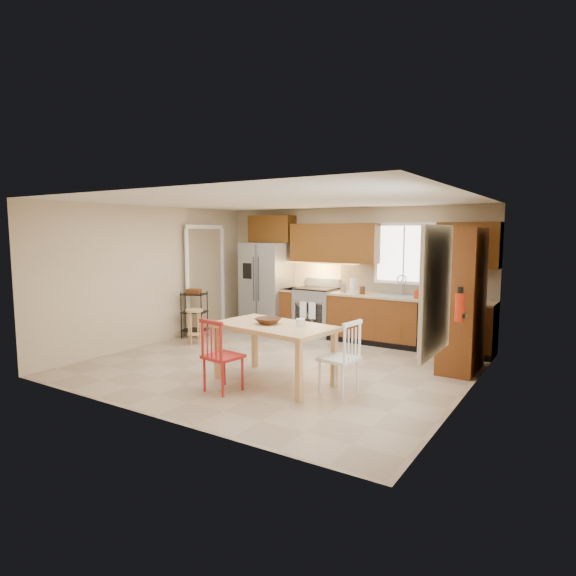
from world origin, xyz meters
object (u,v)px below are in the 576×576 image
(refrigerator, at_px, (267,286))
(range_stove, at_px, (316,312))
(fire_extinguisher, at_px, (460,307))
(chair_white, at_px, (339,357))
(soap_bottle, at_px, (417,293))
(bar_stool, at_px, (195,327))
(pantry, at_px, (462,300))
(dining_table, at_px, (274,354))
(chair_red, at_px, (223,355))
(table_bowl, at_px, (268,324))
(table_jar, at_px, (300,324))
(utility_cart, at_px, (194,315))

(refrigerator, height_order, range_stove, refrigerator)
(fire_extinguisher, bearing_deg, chair_white, -145.84)
(soap_bottle, bearing_deg, fire_extinguisher, -59.47)
(soap_bottle, height_order, bar_stool, soap_bottle)
(pantry, distance_m, chair_white, 2.25)
(pantry, bearing_deg, bar_stool, -169.02)
(dining_table, height_order, chair_red, chair_red)
(pantry, distance_m, bar_stool, 4.63)
(fire_extinguisher, bearing_deg, chair_red, -148.74)
(range_stove, xyz_separation_m, fire_extinguisher, (3.18, -2.04, 0.64))
(fire_extinguisher, distance_m, table_bowl, 2.49)
(fire_extinguisher, xyz_separation_m, table_bowl, (-2.30, -0.90, -0.30))
(chair_white, xyz_separation_m, table_jar, (-0.60, 0.05, 0.35))
(soap_bottle, relative_size, chair_white, 0.20)
(refrigerator, relative_size, table_bowl, 5.57)
(chair_red, xyz_separation_m, utility_cart, (-2.52, 2.14, -0.02))
(soap_bottle, xyz_separation_m, table_jar, (-0.70, -2.75, -0.17))
(refrigerator, distance_m, table_jar, 3.72)
(chair_white, bearing_deg, fire_extinguisher, -48.45)
(refrigerator, bearing_deg, soap_bottle, -0.45)
(pantry, bearing_deg, table_bowl, -137.17)
(bar_stool, distance_m, utility_cart, 0.58)
(utility_cart, bearing_deg, chair_white, -41.04)
(soap_bottle, bearing_deg, pantry, -43.45)
(bar_stool, bearing_deg, chair_white, -12.69)
(dining_table, bearing_deg, table_jar, 23.34)
(chair_red, height_order, utility_cart, chair_red)
(utility_cart, bearing_deg, bar_stool, -67.13)
(dining_table, height_order, chair_white, chair_white)
(range_stove, relative_size, chair_red, 0.97)
(chair_red, xyz_separation_m, table_bowl, (0.25, 0.65, 0.32))
(soap_bottle, relative_size, dining_table, 0.12)
(chair_white, bearing_deg, bar_stool, 80.70)
(fire_extinguisher, bearing_deg, table_jar, -156.63)
(bar_stool, bearing_deg, table_bowl, -20.37)
(dining_table, distance_m, chair_red, 0.74)
(soap_bottle, xyz_separation_m, bar_stool, (-3.54, -1.77, -0.67))
(range_stove, xyz_separation_m, chair_white, (1.93, -2.89, 0.01))
(range_stove, distance_m, chair_white, 3.47)
(refrigerator, bearing_deg, utility_cart, -118.33)
(pantry, distance_m, dining_table, 2.87)
(fire_extinguisher, xyz_separation_m, dining_table, (-2.20, -0.90, -0.71))
(dining_table, bearing_deg, soap_bottle, 77.12)
(fire_extinguisher, bearing_deg, bar_stool, 177.81)
(pantry, height_order, table_bowl, pantry)
(table_jar, xyz_separation_m, utility_cart, (-3.22, 1.39, -0.38))
(pantry, height_order, chair_white, pantry)
(refrigerator, relative_size, utility_cart, 2.02)
(table_jar, bearing_deg, pantry, 48.26)
(soap_bottle, height_order, chair_white, soap_bottle)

